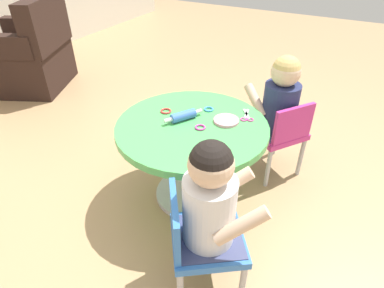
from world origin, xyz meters
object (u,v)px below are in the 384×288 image
craft_scissors (247,117)px  armchair_dark (29,56)px  child_chair_right (279,133)px  rolling_pin (183,116)px  seated_child_right (281,98)px  craft_table (192,145)px  child_chair_left (200,239)px  seated_child_left (211,199)px

craft_scissors → armchair_dark: bearing=79.3°
child_chair_right → craft_scissors: (-0.25, 0.14, 0.20)m
rolling_pin → seated_child_right: bearing=-41.3°
craft_table → armchair_dark: size_ratio=0.87×
child_chair_right → armchair_dark: armchair_dark is taller
seated_child_right → armchair_dark: bearing=86.0°
child_chair_right → craft_table: bearing=140.9°
child_chair_right → craft_scissors: bearing=150.5°
craft_scissors → child_chair_left: bearing=-173.7°
seated_child_left → craft_scissors: 0.70m
seated_child_left → armchair_dark: size_ratio=0.54×
seated_child_right → rolling_pin: (-0.46, 0.40, -0.00)m
child_chair_left → craft_scissors: child_chair_left is taller
seated_child_left → seated_child_right: 0.96m
craft_table → child_chair_left: (-0.50, -0.31, -0.07)m
seated_child_right → craft_scissors: (-0.27, 0.11, -0.02)m
craft_scissors → child_chair_right: bearing=-29.5°
child_chair_left → rolling_pin: (0.52, 0.37, 0.23)m
rolling_pin → craft_scissors: size_ratio=1.47×
seated_child_left → child_chair_right: size_ratio=0.95×
child_chair_right → craft_scissors: child_chair_right is taller
seated_child_left → child_chair_right: bearing=-1.9°
seated_child_right → seated_child_left: bearing=-179.9°
child_chair_left → child_chair_right: size_ratio=1.00×
craft_table → armchair_dark: bearing=73.0°
child_chair_left → craft_scissors: size_ratio=3.76×
child_chair_right → armchair_dark: bearing=85.5°
seated_child_right → craft_table: bearing=144.8°
armchair_dark → rolling_pin: armchair_dark is taller
seated_child_left → child_chair_right: (0.94, -0.03, -0.23)m
child_chair_left → craft_scissors: (0.71, 0.08, 0.20)m
seated_child_right → rolling_pin: 0.61m
craft_table → child_chair_right: child_chair_right is taller
craft_table → seated_child_right: 0.61m
craft_table → child_chair_left: child_chair_left is taller
seated_child_right → armchair_dark: armchair_dark is taller
seated_child_left → craft_scissors: bearing=9.2°
armchair_dark → rolling_pin: (-0.64, -2.09, 0.22)m
rolling_pin → child_chair_left: bearing=-144.5°
craft_scissors → craft_table: bearing=132.0°
rolling_pin → craft_scissors: bearing=-57.6°
child_chair_right → seated_child_right: bearing=54.3°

